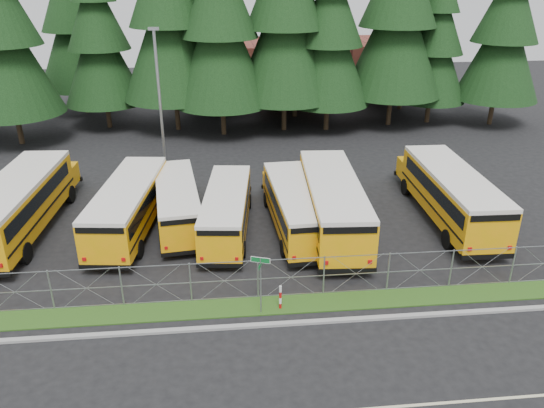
{
  "coord_description": "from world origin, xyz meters",
  "views": [
    {
      "loc": [
        -2.39,
        -21.21,
        13.86
      ],
      "look_at": [
        0.13,
        4.0,
        2.4
      ],
      "focal_mm": 35.0,
      "sensor_mm": 36.0,
      "label": 1
    }
  ],
  "objects": [
    {
      "name": "conifer_2",
      "position": [
        -12.7,
        28.16,
        7.82
      ],
      "size": [
        7.07,
        7.07,
        15.63
      ],
      "primitive_type": null,
      "color": "black",
      "rests_on": "ground"
    },
    {
      "name": "light_standard",
      "position": [
        -6.49,
        15.58,
        5.5
      ],
      "size": [
        0.7,
        0.35,
        10.14
      ],
      "color": "gray",
      "rests_on": "ground"
    },
    {
      "name": "conifer_3",
      "position": [
        -6.28,
        26.81,
        10.05
      ],
      "size": [
        9.09,
        9.09,
        20.09
      ],
      "primitive_type": null,
      "color": "black",
      "rests_on": "ground"
    },
    {
      "name": "street_sign",
      "position": [
        -0.97,
        -2.2,
        2.03
      ],
      "size": [
        0.8,
        0.53,
        2.81
      ],
      "color": "gray",
      "rests_on": "ground"
    },
    {
      "name": "conifer_11",
      "position": [
        -3.07,
        33.26,
        8.17
      ],
      "size": [
        7.39,
        7.39,
        16.35
      ],
      "primitive_type": null,
      "color": "black",
      "rests_on": "ground"
    },
    {
      "name": "conifer_1",
      "position": [
        -19.23,
        23.82,
        8.94
      ],
      "size": [
        8.08,
        8.08,
        17.88
      ],
      "primitive_type": null,
      "color": "black",
      "rests_on": "ground"
    },
    {
      "name": "curb",
      "position": [
        0.0,
        -3.1,
        0.06
      ],
      "size": [
        50.0,
        0.25,
        0.12
      ],
      "primitive_type": "cube",
      "color": "gray",
      "rests_on": "ground"
    },
    {
      "name": "bus_5",
      "position": [
        1.53,
        5.64,
        1.35
      ],
      "size": [
        2.94,
        10.38,
        2.69
      ],
      "primitive_type": null,
      "rotation": [
        0.0,
        0.0,
        0.05
      ],
      "color": "#DA9906",
      "rests_on": "ground"
    },
    {
      "name": "brick_building",
      "position": [
        6.0,
        40.0,
        3.0
      ],
      "size": [
        22.0,
        10.0,
        6.0
      ],
      "primitive_type": "cube",
      "color": "maroon",
      "rests_on": "ground"
    },
    {
      "name": "conifer_7",
      "position": [
        13.47,
        26.46,
        9.83
      ],
      "size": [
        8.89,
        8.89,
        19.65
      ],
      "primitive_type": null,
      "color": "black",
      "rests_on": "ground"
    },
    {
      "name": "grass_verge",
      "position": [
        0.0,
        -1.7,
        0.03
      ],
      "size": [
        50.0,
        1.4,
        0.06
      ],
      "primitive_type": "cube",
      "color": "#224413",
      "rests_on": "ground"
    },
    {
      "name": "striped_bollard",
      "position": [
        -0.09,
        -1.97,
        0.6
      ],
      "size": [
        0.11,
        0.11,
        1.2
      ],
      "primitive_type": "cylinder",
      "color": "#B20C0C",
      "rests_on": "ground"
    },
    {
      "name": "conifer_6",
      "position": [
        7.27,
        25.42,
        8.26
      ],
      "size": [
        7.47,
        7.47,
        16.52
      ],
      "primitive_type": null,
      "color": "black",
      "rests_on": "ground"
    },
    {
      "name": "conifer_13",
      "position": [
        16.47,
        32.22,
        8.51
      ],
      "size": [
        7.69,
        7.69,
        17.01
      ],
      "primitive_type": null,
      "color": "black",
      "rests_on": "ground"
    },
    {
      "name": "bus_east",
      "position": [
        10.73,
        6.03,
        1.56
      ],
      "size": [
        3.07,
        11.98,
        3.12
      ],
      "primitive_type": null,
      "rotation": [
        0.0,
        0.0,
        -0.02
      ],
      "color": "#DA9906",
      "rests_on": "ground"
    },
    {
      "name": "bus_0",
      "position": [
        -13.59,
        6.91,
        1.61
      ],
      "size": [
        3.57,
        12.44,
        3.22
      ],
      "primitive_type": null,
      "rotation": [
        0.0,
        0.0,
        -0.05
      ],
      "color": "#DA9906",
      "rests_on": "ground"
    },
    {
      "name": "bus_4",
      "position": [
        -2.22,
        5.72,
        1.3
      ],
      "size": [
        3.4,
        10.09,
        2.59
      ],
      "primitive_type": null,
      "rotation": [
        0.0,
        0.0,
        -0.11
      ],
      "color": "#DA9906",
      "rests_on": "ground"
    },
    {
      "name": "conifer_9",
      "position": [
        23.14,
        25.67,
        8.33
      ],
      "size": [
        7.54,
        7.54,
        16.67
      ],
      "primitive_type": null,
      "color": "black",
      "rests_on": "ground"
    },
    {
      "name": "conifer_10",
      "position": [
        -15.96,
        33.94,
        8.9
      ],
      "size": [
        8.05,
        8.05,
        17.8
      ],
      "primitive_type": null,
      "color": "black",
      "rests_on": "ground"
    },
    {
      "name": "bus_3",
      "position": [
        -5.07,
        7.11,
        1.28
      ],
      "size": [
        3.47,
        10.01,
        2.57
      ],
      "primitive_type": null,
      "rotation": [
        0.0,
        0.0,
        0.12
      ],
      "color": "#DA9906",
      "rests_on": "ground"
    },
    {
      "name": "conifer_8",
      "position": [
        17.45,
        26.96,
        7.11
      ],
      "size": [
        6.43,
        6.43,
        14.22
      ],
      "primitive_type": null,
      "color": "black",
      "rests_on": "ground"
    },
    {
      "name": "chainlink_fence",
      "position": [
        0.0,
        -1.0,
        1.0
      ],
      "size": [
        44.0,
        0.1,
        2.0
      ],
      "primitive_type": null,
      "color": "gray",
      "rests_on": "ground"
    },
    {
      "name": "conifer_12",
      "position": [
        5.04,
        30.31,
        8.51
      ],
      "size": [
        7.69,
        7.69,
        17.01
      ],
      "primitive_type": null,
      "color": "black",
      "rests_on": "ground"
    },
    {
      "name": "conifer_5",
      "position": [
        3.42,
        25.76,
        9.81
      ],
      "size": [
        8.87,
        8.87,
        19.62
      ],
      "primitive_type": null,
      "color": "black",
      "rests_on": "ground"
    },
    {
      "name": "bus_6",
      "position": [
        3.65,
        5.46,
        1.58
      ],
      "size": [
        3.54,
        12.23,
        3.17
      ],
      "primitive_type": null,
      "rotation": [
        0.0,
        0.0,
        -0.06
      ],
      "color": "#DA9906",
      "rests_on": "ground"
    },
    {
      "name": "conifer_4",
      "position": [
        -2.11,
        24.88,
        9.2
      ],
      "size": [
        8.32,
        8.32,
        18.41
      ],
      "primitive_type": null,
      "color": "black",
      "rests_on": "ground"
    },
    {
      "name": "bus_2",
      "position": [
        -7.62,
        6.54,
        1.45
      ],
      "size": [
        3.88,
        11.28,
        2.9
      ],
      "primitive_type": null,
      "rotation": [
        0.0,
        0.0,
        -0.12
      ],
      "color": "#DA9906",
      "rests_on": "ground"
    },
    {
      "name": "ground",
      "position": [
        0.0,
        0.0,
        0.0
      ],
      "size": [
        120.0,
        120.0,
        0.0
      ],
      "primitive_type": "plane",
      "color": "black",
      "rests_on": "ground"
    }
  ]
}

